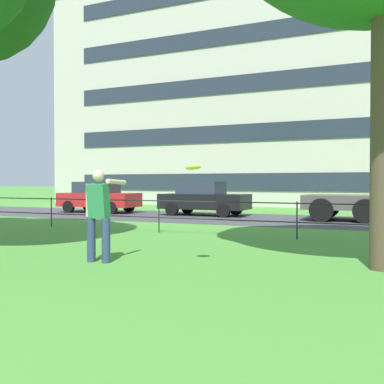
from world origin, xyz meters
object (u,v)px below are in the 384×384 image
(frisbee, at_px, (193,167))
(apartment_building_background, at_px, (306,96))
(car_red_left, at_px, (98,197))
(car_black_far_left, at_px, (204,198))
(person_thrower, at_px, (99,212))

(frisbee, height_order, apartment_building_background, apartment_building_background)
(car_red_left, distance_m, car_black_far_left, 5.61)
(frisbee, bearing_deg, person_thrower, -171.49)
(car_black_far_left, bearing_deg, frisbee, -68.48)
(person_thrower, relative_size, apartment_building_background, 0.05)
(frisbee, bearing_deg, apartment_building_background, 95.48)
(apartment_building_background, bearing_deg, frisbee, -84.52)
(frisbee, bearing_deg, car_black_far_left, 111.52)
(frisbee, relative_size, apartment_building_background, 0.01)
(frisbee, xyz_separation_m, car_red_left, (-10.19, 11.39, -0.98))
(car_black_far_left, height_order, apartment_building_background, apartment_building_background)
(person_thrower, distance_m, apartment_building_background, 27.35)
(apartment_building_background, bearing_deg, person_thrower, -88.49)
(frisbee, distance_m, car_black_far_left, 12.55)
(frisbee, relative_size, car_black_far_left, 0.09)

